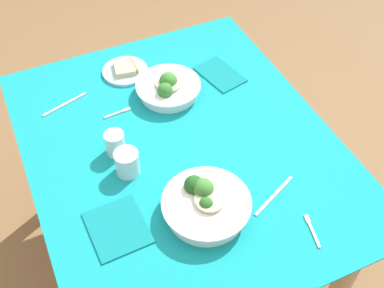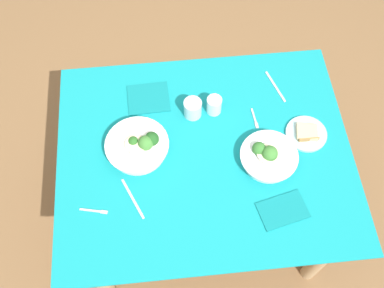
{
  "view_description": "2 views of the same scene",
  "coord_description": "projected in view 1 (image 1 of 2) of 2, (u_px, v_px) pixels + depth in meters",
  "views": [
    {
      "loc": [
        -1.02,
        0.42,
        1.93
      ],
      "look_at": [
        -0.05,
        -0.02,
        0.75
      ],
      "focal_mm": 45.44,
      "sensor_mm": 36.0,
      "label": 1
    },
    {
      "loc": [
        -0.14,
        -0.86,
        2.39
      ],
      "look_at": [
        -0.05,
        0.02,
        0.75
      ],
      "focal_mm": 42.05,
      "sensor_mm": 36.0,
      "label": 2
    }
  ],
  "objects": [
    {
      "name": "bread_side_plate",
      "position": [
        125.0,
        70.0,
        1.9
      ],
      "size": [
        0.18,
        0.18,
        0.03
      ],
      "color": "#99C6D1",
      "rests_on": "dining_table"
    },
    {
      "name": "table_knife_left",
      "position": [
        65.0,
        104.0,
        1.78
      ],
      "size": [
        0.07,
        0.18,
        0.0
      ],
      "primitive_type": "cube",
      "rotation": [
        0.0,
        0.0,
        5.02
      ],
      "color": "#B7B7BC",
      "rests_on": "dining_table"
    },
    {
      "name": "fork_by_near_bowl",
      "position": [
        118.0,
        113.0,
        1.75
      ],
      "size": [
        0.02,
        0.1,
        0.0
      ],
      "rotation": [
        0.0,
        0.0,
        4.8
      ],
      "color": "#B7B7BC",
      "rests_on": "dining_table"
    },
    {
      "name": "table_knife_right",
      "position": [
        274.0,
        196.0,
        1.5
      ],
      "size": [
        0.09,
        0.18,
        0.0
      ],
      "primitive_type": "cube",
      "rotation": [
        0.0,
        0.0,
        2.0
      ],
      "color": "#B7B7BC",
      "rests_on": "dining_table"
    },
    {
      "name": "water_glass_center",
      "position": [
        127.0,
        163.0,
        1.54
      ],
      "size": [
        0.08,
        0.08,
        0.09
      ],
      "primitive_type": "cylinder",
      "color": "silver",
      "rests_on": "dining_table"
    },
    {
      "name": "napkin_folded_upper",
      "position": [
        220.0,
        74.0,
        1.89
      ],
      "size": [
        0.21,
        0.16,
        0.01
      ],
      "primitive_type": "cube",
      "rotation": [
        0.0,
        0.0,
        0.23
      ],
      "color": "#0F777D",
      "rests_on": "dining_table"
    },
    {
      "name": "fork_by_far_bowl",
      "position": [
        312.0,
        229.0,
        1.42
      ],
      "size": [
        0.11,
        0.04,
        0.0
      ],
      "rotation": [
        0.0,
        0.0,
        6.06
      ],
      "color": "#B7B7BC",
      "rests_on": "dining_table"
    },
    {
      "name": "water_glass_side",
      "position": [
        115.0,
        143.0,
        1.59
      ],
      "size": [
        0.07,
        0.07,
        0.08
      ],
      "primitive_type": "cylinder",
      "color": "silver",
      "rests_on": "dining_table"
    },
    {
      "name": "dining_table",
      "position": [
        182.0,
        166.0,
        1.72
      ],
      "size": [
        1.25,
        1.01,
        0.7
      ],
      "color": "teal",
      "rests_on": "ground_plane"
    },
    {
      "name": "ground_plane",
      "position": [
        184.0,
        251.0,
        2.17
      ],
      "size": [
        6.0,
        6.0,
        0.0
      ],
      "primitive_type": "plane",
      "color": "brown"
    },
    {
      "name": "broccoli_bowl_near",
      "position": [
        168.0,
        87.0,
        1.79
      ],
      "size": [
        0.24,
        0.24,
        0.1
      ],
      "color": "white",
      "rests_on": "dining_table"
    },
    {
      "name": "broccoli_bowl_far",
      "position": [
        205.0,
        204.0,
        1.44
      ],
      "size": [
        0.27,
        0.27,
        0.1
      ],
      "color": "white",
      "rests_on": "dining_table"
    },
    {
      "name": "napkin_folded_lower",
      "position": [
        118.0,
        228.0,
        1.42
      ],
      "size": [
        0.19,
        0.17,
        0.01
      ],
      "primitive_type": "cube",
      "rotation": [
        0.0,
        0.0,
        0.03
      ],
      "color": "#0F777D",
      "rests_on": "dining_table"
    }
  ]
}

